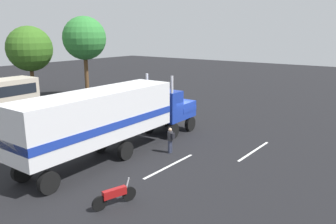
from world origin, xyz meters
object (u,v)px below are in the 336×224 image
at_px(motorcycle, 115,195).
at_px(tree_left, 84,38).
at_px(person_bystander, 170,139).
at_px(semi_truck, 112,115).
at_px(tree_center, 30,49).

distance_m(motorcycle, tree_left, 25.73).
distance_m(person_bystander, motorcycle, 6.94).
relative_size(semi_truck, person_bystander, 8.72).
distance_m(semi_truck, tree_center, 23.26).
height_order(person_bystander, tree_center, tree_center).
height_order(semi_truck, tree_center, tree_center).
bearing_deg(semi_truck, person_bystander, -47.21).
height_order(semi_truck, person_bystander, semi_truck).
distance_m(semi_truck, person_bystander, 3.88).
bearing_deg(tree_left, person_bystander, -115.25).
relative_size(tree_left, tree_center, 1.12).
height_order(person_bystander, motorcycle, person_bystander).
bearing_deg(semi_truck, motorcycle, -133.68).
bearing_deg(tree_center, motorcycle, -115.15).
distance_m(tree_left, tree_center, 6.99).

